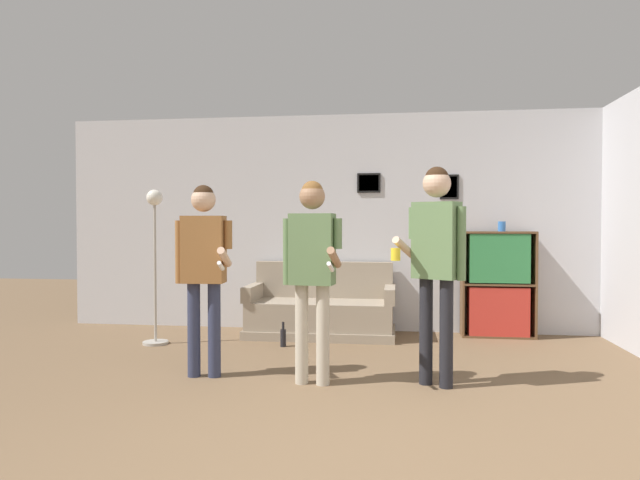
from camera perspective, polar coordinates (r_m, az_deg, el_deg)
name	(u,v)px	position (r m, az deg, el deg)	size (l,w,h in m)	color
ground_plane	(331,480)	(3.19, 1.12, -22.87)	(20.00, 20.00, 0.00)	brown
wall_back	(371,222)	(7.15, 5.07, 1.76)	(7.85, 0.08, 2.70)	silver
couch	(321,311)	(6.86, 0.12, -7.14)	(1.75, 0.80, 0.86)	gray
bookshelf	(498,284)	(7.05, 17.36, -4.25)	(0.84, 0.30, 1.24)	brown
floor_lamp	(155,246)	(6.54, -16.18, -0.59)	(0.28, 0.28, 1.71)	#ADA89E
person_player_foreground_left	(204,259)	(5.03, -11.56, -1.91)	(0.52, 0.44, 1.66)	#2D334C
person_player_foreground_center	(312,259)	(4.69, -0.80, -1.96)	(0.50, 0.48, 1.68)	#B7AD99
person_watcher_holding_cup	(436,250)	(4.73, 11.54, -0.96)	(0.59, 0.36, 1.79)	black
bottle_on_floor	(283,337)	(6.28, -3.70, -9.65)	(0.06, 0.06, 0.27)	black
drinking_cup	(502,226)	(7.03, 17.72, 1.30)	(0.09, 0.09, 0.12)	blue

